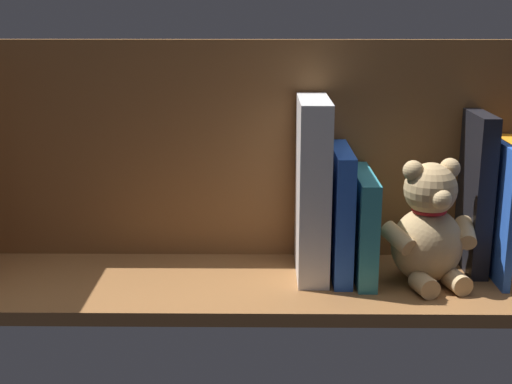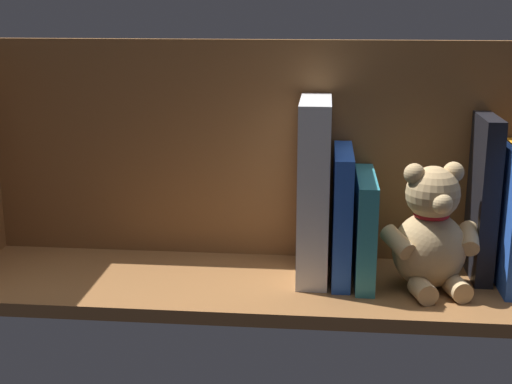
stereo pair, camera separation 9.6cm
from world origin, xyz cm
name	(u,v)px [view 2 (the right image)]	position (x,y,z in cm)	size (l,w,h in cm)	color
ground_plane	(256,284)	(0.00, 0.00, -1.10)	(103.09, 28.33, 2.20)	brown
shelf_back_panel	(263,150)	(0.00, -11.91, 19.13)	(103.09, 1.50, 38.27)	brown
book_1	(502,215)	(-39.51, -2.25, 11.36)	(1.22, 17.03, 22.72)	blue
book_2	(483,198)	(-36.75, -4.69, 13.45)	(2.90, 12.14, 26.89)	black
teddy_bear	(431,234)	(-27.90, 1.28, 8.99)	(16.09, 14.99, 20.43)	tan
book_3	(364,227)	(-17.67, -1.90, 8.71)	(3.06, 17.72, 17.41)	teal
book_4	(342,214)	(-13.95, -2.42, 10.69)	(2.97, 16.69, 21.38)	blue
dictionary_thick_white	(314,189)	(-9.27, -2.63, 14.74)	(4.99, 16.06, 29.49)	silver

